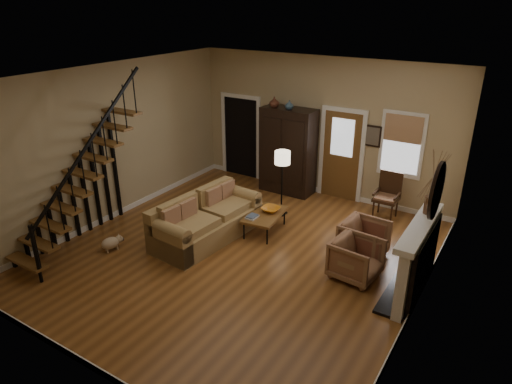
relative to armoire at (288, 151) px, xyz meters
The scene contains 15 objects.
room 1.49m from the armoire, 78.37° to the right, with size 7.00×7.33×3.30m.
staircase 4.94m from the armoire, 115.05° to the right, with size 0.94×2.80×3.20m, color brown, non-canonical shape.
fireplace 4.67m from the armoire, 34.69° to the right, with size 0.33×1.95×2.30m.
armoire is the anchor object (origin of this frame).
vase_a 1.23m from the armoire, 164.05° to the right, with size 0.24×0.24×0.25m, color #4C2619.
vase_b 1.16m from the armoire, 63.43° to the right, with size 0.20×0.20×0.21m, color #334C60.
sofa 3.07m from the armoire, 93.80° to the right, with size 1.01×2.35×0.87m, color #9C7A47, non-canonical shape.
coffee_table 2.40m from the armoire, 73.41° to the right, with size 0.63×1.08×0.42m, color brown, non-canonical shape.
bowl 2.20m from the armoire, 70.95° to the right, with size 0.37×0.37×0.09m, color orange.
books 2.58m from the armoire, 78.00° to the right, with size 0.20×0.27×0.05m, color beige, non-canonical shape.
armchair_left 4.01m from the armoire, 44.12° to the right, with size 0.76×0.79×0.72m, color brown.
armchair_right 3.46m from the armoire, 36.87° to the right, with size 0.77×0.80×0.72m, color brown.
floor_lamp 1.38m from the armoire, 67.07° to the right, with size 0.34×0.34×1.48m, color black, non-canonical shape.
side_chair 2.61m from the armoire, ahead, with size 0.54×0.54×1.02m, color #341F10, non-canonical shape.
dog 4.72m from the armoire, 108.57° to the right, with size 0.23×0.39×0.28m, color beige, non-canonical shape.
Camera 1 is at (4.24, -6.22, 4.52)m, focal length 32.00 mm.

